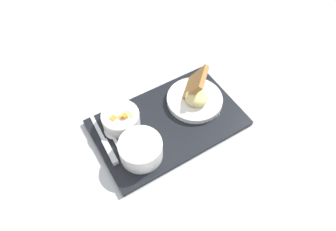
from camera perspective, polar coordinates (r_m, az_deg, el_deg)
ground_plane at (r=0.92m, az=-0.00°, el=-1.64°), size 4.00×4.00×0.00m
serving_tray at (r=0.92m, az=-0.00°, el=-1.37°), size 0.48×0.33×0.02m
bowl_salad at (r=0.90m, az=-8.98°, el=-0.52°), size 0.11×0.11×0.06m
bowl_soup at (r=0.82m, az=-5.24°, el=-6.31°), size 0.12×0.12×0.06m
plate_main at (r=0.95m, az=5.16°, el=3.64°), size 0.18×0.18×0.09m
knife at (r=0.87m, az=-11.40°, el=-6.03°), size 0.04×0.20×0.02m
spoon at (r=0.89m, az=-10.29°, el=-4.23°), size 0.04×0.17×0.01m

